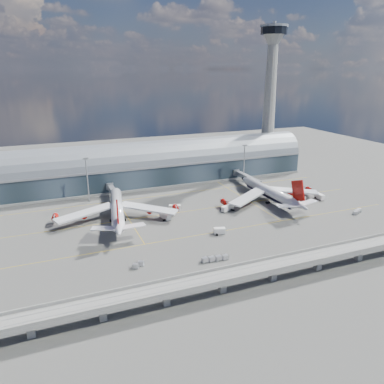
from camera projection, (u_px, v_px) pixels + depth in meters
name	position (u px, v px, depth m)	size (l,w,h in m)	color
ground	(209.00, 224.00, 182.66)	(500.00, 500.00, 0.00)	#474744
taxi_lines	(192.00, 209.00, 202.14)	(200.00, 80.12, 0.01)	gold
terminal	(161.00, 165.00, 247.84)	(200.00, 30.00, 28.00)	#1F2B34
control_tower	(270.00, 99.00, 269.81)	(19.00, 19.00, 103.00)	gray
guideway	(273.00, 267.00, 132.53)	(220.00, 8.50, 7.20)	gray
floodlight_mast_left	(87.00, 179.00, 209.14)	(3.00, 0.70, 25.70)	gray
floodlight_mast_right	(244.00, 163.00, 244.60)	(3.00, 0.70, 25.70)	gray
airliner_left	(117.00, 209.00, 185.55)	(62.48, 65.75, 20.08)	white
airliner_right	(271.00, 193.00, 211.82)	(60.34, 63.05, 20.04)	white
jet_bridge_left	(113.00, 191.00, 214.90)	(4.40, 28.00, 7.25)	gray
jet_bridge_right	(245.00, 177.00, 243.61)	(4.40, 32.00, 7.25)	gray
service_truck_0	(165.00, 216.00, 188.41)	(4.21, 7.77, 3.06)	silver
service_truck_1	(219.00, 231.00, 171.07)	(5.61, 3.60, 3.00)	silver
service_truck_2	(227.00, 208.00, 199.36)	(8.33, 5.50, 2.94)	silver
service_truck_3	(320.00, 197.00, 216.94)	(3.12, 6.78, 3.20)	silver
service_truck_4	(301.00, 198.00, 215.44)	(3.41, 4.76, 2.51)	silver
service_truck_5	(175.00, 208.00, 199.96)	(6.63, 4.43, 2.99)	silver
cargo_train_0	(138.00, 265.00, 142.62)	(5.45, 3.78, 1.78)	gray
cargo_train_1	(215.00, 259.00, 147.17)	(11.26, 3.02, 1.86)	gray
cargo_train_2	(357.00, 212.00, 195.96)	(7.79, 4.90, 1.76)	gray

